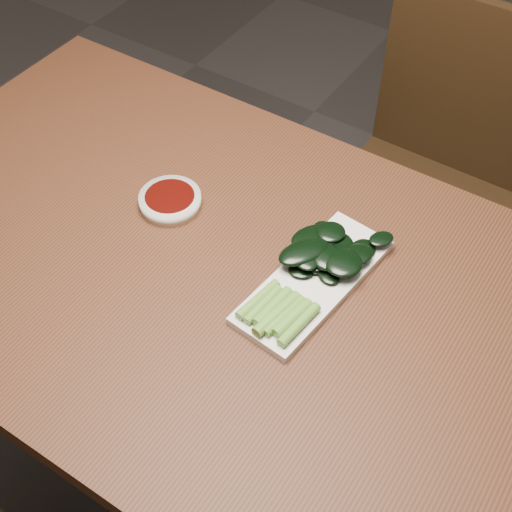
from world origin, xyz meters
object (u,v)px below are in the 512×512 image
object	(u,v)px
table	(230,300)
chair_far	(430,175)
gai_lan	(314,267)
sauce_bowl	(170,200)
serving_plate	(314,281)

from	to	relation	value
table	chair_far	size ratio (longest dim) A/B	1.57
gai_lan	sauce_bowl	bearing A→B (deg)	179.03
table	gai_lan	bearing A→B (deg)	29.85
serving_plate	sauce_bowl	bearing A→B (deg)	176.85
table	chair_far	world-z (taller)	chair_far
sauce_bowl	serving_plate	size ratio (longest dim) A/B	0.36
table	sauce_bowl	size ratio (longest dim) A/B	12.65
sauce_bowl	serving_plate	distance (m)	0.31
table	serving_plate	size ratio (longest dim) A/B	4.50
sauce_bowl	serving_plate	bearing A→B (deg)	-3.15
table	serving_plate	world-z (taller)	serving_plate
chair_far	gai_lan	size ratio (longest dim) A/B	2.97
chair_far	sauce_bowl	world-z (taller)	chair_far
sauce_bowl	table	bearing A→B (deg)	-22.79
chair_far	gai_lan	world-z (taller)	chair_far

